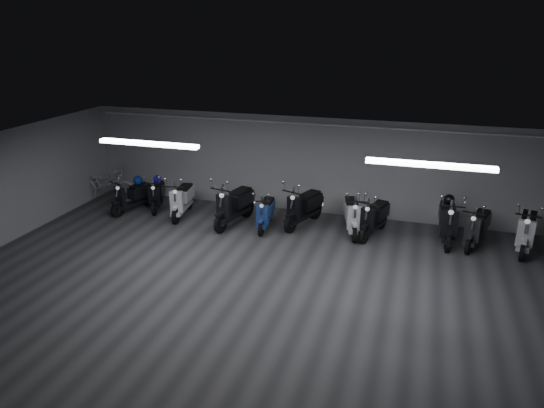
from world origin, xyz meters
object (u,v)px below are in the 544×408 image
(scooter_8, at_px, (448,215))
(helmet_2, at_px, (449,200))
(scooter_3, at_px, (234,199))
(scooter_7, at_px, (375,212))
(scooter_2, at_px, (182,194))
(scooter_10, at_px, (528,224))
(scooter_6, at_px, (353,209))
(helmet_1, at_px, (138,180))
(scooter_4, at_px, (265,208))
(scooter_5, at_px, (304,201))
(scooter_1, at_px, (156,190))
(bicycle, at_px, (105,180))
(scooter_0, at_px, (132,192))
(scooter_9, at_px, (478,222))

(scooter_8, xyz_separation_m, helmet_2, (-0.01, 0.27, 0.31))
(scooter_3, bearing_deg, scooter_7, 17.27)
(scooter_2, distance_m, scooter_10, 9.05)
(scooter_3, distance_m, scooter_6, 3.20)
(helmet_1, bearing_deg, scooter_4, -4.10)
(scooter_5, xyz_separation_m, scooter_10, (5.54, -0.01, -0.00))
(scooter_5, distance_m, scooter_7, 1.93)
(scooter_1, distance_m, bicycle, 1.92)
(bicycle, relative_size, helmet_1, 7.43)
(scooter_6, relative_size, helmet_1, 6.54)
(scooter_0, xyz_separation_m, scooter_10, (10.59, 0.40, 0.08))
(scooter_0, distance_m, scooter_6, 6.40)
(scooter_4, xyz_separation_m, scooter_5, (0.94, 0.48, 0.11))
(scooter_7, bearing_deg, scooter_1, -165.09)
(scooter_7, xyz_separation_m, helmet_2, (1.80, 0.44, 0.38))
(scooter_8, relative_size, scooter_10, 1.04)
(scooter_0, xyz_separation_m, scooter_6, (6.39, 0.30, 0.04))
(scooter_3, relative_size, scooter_5, 1.06)
(scooter_0, bearing_deg, bicycle, 176.15)
(scooter_8, xyz_separation_m, scooter_10, (1.82, -0.03, -0.03))
(scooter_7, xyz_separation_m, scooter_10, (3.62, 0.14, 0.04))
(scooter_2, relative_size, scooter_8, 0.91)
(scooter_8, bearing_deg, scooter_7, -176.57)
(helmet_2, bearing_deg, scooter_6, -170.28)
(scooter_10, bearing_deg, scooter_5, -167.40)
(scooter_3, relative_size, helmet_1, 7.29)
(scooter_4, height_order, scooter_9, scooter_9)
(scooter_3, distance_m, scooter_10, 7.40)
(scooter_1, relative_size, bicycle, 0.78)
(scooter_3, relative_size, helmet_2, 7.20)
(scooter_2, relative_size, scooter_9, 1.01)
(scooter_0, distance_m, scooter_4, 4.11)
(scooter_8, relative_size, scooter_9, 1.11)
(scooter_4, bearing_deg, helmet_2, 4.41)
(helmet_2, bearing_deg, scooter_1, -177.89)
(scooter_0, relative_size, scooter_2, 0.94)
(scooter_0, height_order, scooter_1, scooter_0)
(scooter_0, distance_m, scooter_1, 0.69)
(scooter_9, height_order, helmet_2, scooter_9)
(scooter_0, relative_size, bicycle, 0.82)
(scooter_0, height_order, scooter_3, scooter_3)
(scooter_7, relative_size, scooter_8, 0.90)
(scooter_8, xyz_separation_m, helmet_1, (-8.69, -0.22, 0.18))
(scooter_0, xyz_separation_m, scooter_4, (4.11, -0.07, -0.03))
(scooter_8, bearing_deg, scooter_4, -175.76)
(scooter_7, height_order, helmet_2, scooter_7)
(scooter_1, distance_m, scooter_8, 8.22)
(scooter_4, distance_m, bicycle, 5.51)
(scooter_0, xyz_separation_m, scooter_1, (0.56, 0.41, -0.03))
(helmet_2, bearing_deg, scooter_10, -9.53)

